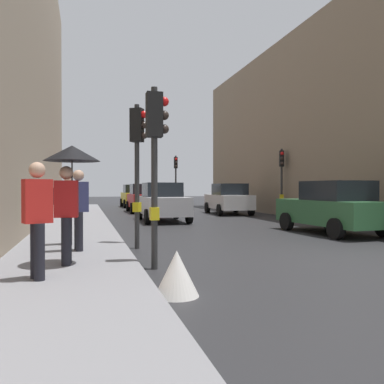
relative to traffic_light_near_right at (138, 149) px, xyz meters
The scene contains 17 objects.
ground_plane 5.66m from the traffic_light_near_right, 30.59° to the right, with size 120.00×120.00×0.00m, color #28282B.
sidewalk_kerb 4.48m from the traffic_light_near_right, 115.18° to the left, with size 2.57×40.00×0.16m, color gray.
traffic_light_near_right is the anchor object (origin of this frame).
traffic_light_near_left 2.61m from the traffic_light_near_right, 89.92° to the right, with size 0.43×0.24×3.43m.
traffic_light_far_median 19.86m from the traffic_light_near_right, 74.60° to the left, with size 0.25×0.43×3.91m.
traffic_light_mid_street 12.64m from the traffic_light_near_right, 46.14° to the left, with size 0.33×0.45×3.59m.
car_white_compact 13.53m from the traffic_light_near_right, 60.06° to the left, with size 2.18×4.28×1.76m.
car_green_estate 7.09m from the traffic_light_near_right, 13.28° to the left, with size 2.22×4.30×1.76m.
car_dark_suv 27.99m from the traffic_light_near_right, 76.86° to the left, with size 2.24×4.31×1.76m.
car_yellow_taxi 21.62m from the traffic_light_near_right, 83.41° to the left, with size 2.04×4.21×1.76m.
car_silver_hatchback 8.38m from the traffic_light_near_right, 74.92° to the left, with size 2.05×4.22×1.76m.
car_red_sedan 15.03m from the traffic_light_near_right, 81.19° to the left, with size 2.05×4.22×1.76m.
pedestrian_with_umbrella 3.07m from the traffic_light_near_right, 120.87° to the right, with size 1.00×1.00×2.14m.
pedestrian_with_black_backpack 2.19m from the traffic_light_near_right, behind, with size 0.64×0.39×1.77m.
pedestrian_with_grey_backpack 2.22m from the traffic_light_near_right, 146.16° to the right, with size 0.63×0.38×1.77m.
pedestrian_in_red_jacket 4.38m from the traffic_light_near_right, 118.43° to the right, with size 0.47×0.38×1.77m.
warning_sign_triangle 5.04m from the traffic_light_near_right, 90.35° to the right, with size 0.64×0.64×0.65m, color silver.
Camera 1 is at (-5.65, -7.49, 1.55)m, focal length 37.43 mm.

